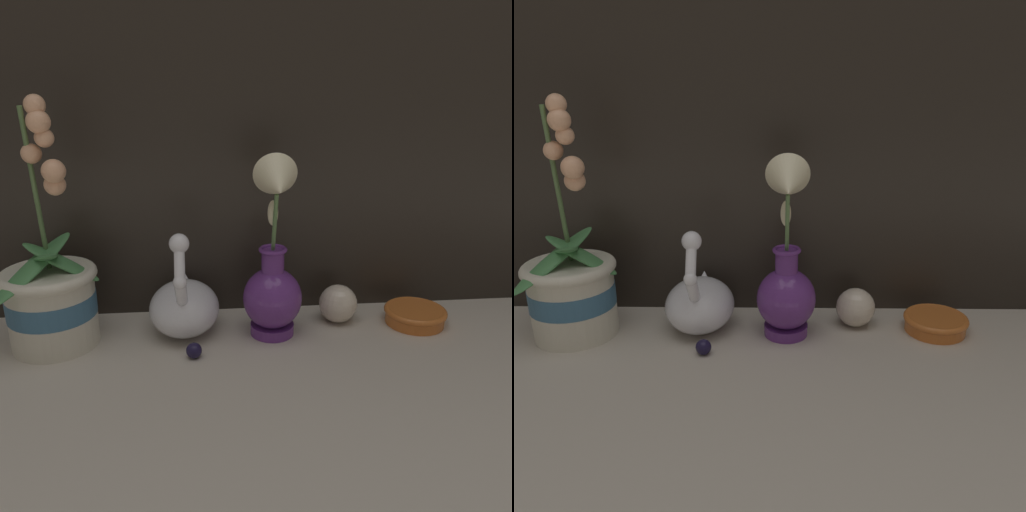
{
  "view_description": "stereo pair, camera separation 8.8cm",
  "coord_description": "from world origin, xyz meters",
  "views": [
    {
      "loc": [
        -0.06,
        -0.72,
        0.44
      ],
      "look_at": [
        0.02,
        0.1,
        0.15
      ],
      "focal_mm": 35.0,
      "sensor_mm": 36.0,
      "label": 1
    },
    {
      "loc": [
        0.03,
        -0.73,
        0.44
      ],
      "look_at": [
        0.02,
        0.1,
        0.15
      ],
      "focal_mm": 35.0,
      "sensor_mm": 36.0,
      "label": 2
    }
  ],
  "objects": [
    {
      "name": "swan_figurine",
      "position": [
        -0.11,
        0.12,
        0.05
      ],
      "size": [
        0.13,
        0.19,
        0.21
      ],
      "color": "white",
      "rests_on": "ground_plane"
    },
    {
      "name": "ground_plane",
      "position": [
        0.0,
        0.0,
        0.0
      ],
      "size": [
        2.8,
        2.8,
        0.0
      ],
      "primitive_type": "plane",
      "color": "#BCB2A3"
    },
    {
      "name": "glass_bauble",
      "position": [
        -0.09,
        0.02,
        0.01
      ],
      "size": [
        0.03,
        0.03,
        0.03
      ],
      "color": "#191433",
      "rests_on": "ground_plane"
    },
    {
      "name": "blue_vase",
      "position": [
        0.05,
        0.09,
        0.12
      ],
      "size": [
        0.11,
        0.15,
        0.34
      ],
      "color": "#602D7F",
      "rests_on": "ground_plane"
    },
    {
      "name": "amber_dish",
      "position": [
        0.33,
        0.11,
        0.02
      ],
      "size": [
        0.12,
        0.12,
        0.03
      ],
      "color": "#C66628",
      "rests_on": "ground_plane"
    },
    {
      "name": "orchid_potted_plant",
      "position": [
        -0.34,
        0.1,
        0.09
      ],
      "size": [
        0.17,
        0.22,
        0.42
      ],
      "color": "beige",
      "rests_on": "ground_plane"
    },
    {
      "name": "glass_sphere",
      "position": [
        0.18,
        0.14,
        0.04
      ],
      "size": [
        0.07,
        0.07,
        0.07
      ],
      "color": "beige",
      "rests_on": "ground_plane"
    }
  ]
}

